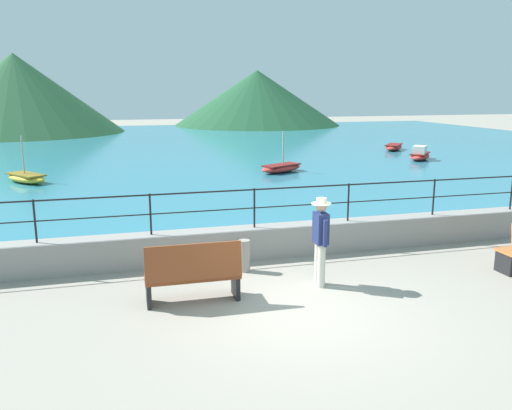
{
  "coord_description": "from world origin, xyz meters",
  "views": [
    {
      "loc": [
        -3.0,
        -7.89,
        3.77
      ],
      "look_at": [
        0.18,
        3.7,
        1.1
      ],
      "focal_mm": 36.81,
      "sensor_mm": 36.0,
      "label": 1
    }
  ],
  "objects": [
    {
      "name": "ground_plane",
      "position": [
        0.0,
        0.0,
        0.0
      ],
      "size": [
        120.0,
        120.0,
        0.0
      ],
      "primitive_type": "plane",
      "color": "gray"
    },
    {
      "name": "promenade_wall",
      "position": [
        0.0,
        3.2,
        0.35
      ],
      "size": [
        20.0,
        0.56,
        0.7
      ],
      "primitive_type": "cube",
      "color": "gray",
      "rests_on": "ground"
    },
    {
      "name": "railing",
      "position": [
        0.0,
        3.2,
        1.34
      ],
      "size": [
        18.44,
        0.04,
        0.9
      ],
      "color": "black",
      "rests_on": "promenade_wall"
    },
    {
      "name": "lake_water",
      "position": [
        0.0,
        25.84,
        0.03
      ],
      "size": [
        64.0,
        44.32,
        0.06
      ],
      "primitive_type": "cube",
      "color": "teal",
      "rests_on": "ground"
    },
    {
      "name": "hill_main",
      "position": [
        -10.65,
        41.41,
        3.36
      ],
      "size": [
        17.8,
        17.8,
        6.71
      ],
      "primitive_type": "cone",
      "color": "#285633",
      "rests_on": "ground"
    },
    {
      "name": "hill_secondary",
      "position": [
        11.84,
        45.83,
        2.83
      ],
      "size": [
        17.4,
        17.4,
        5.67
      ],
      "primitive_type": "cone",
      "color": "#1E4C2D",
      "rests_on": "ground"
    },
    {
      "name": "bench_main",
      "position": [
        -1.74,
        0.93,
        0.56
      ],
      "size": [
        1.71,
        0.58,
        1.13
      ],
      "color": "brown",
      "rests_on": "ground"
    },
    {
      "name": "person_walking",
      "position": [
        0.76,
        1.14,
        0.98
      ],
      "size": [
        0.38,
        0.57,
        1.75
      ],
      "color": "beige",
      "rests_on": "ground"
    },
    {
      "name": "bollard",
      "position": [
        -0.46,
        2.32,
        0.34
      ],
      "size": [
        0.24,
        0.24,
        0.68
      ],
      "primitive_type": "cylinder",
      "color": "gray",
      "rests_on": "ground"
    },
    {
      "name": "boat_0",
      "position": [
        13.81,
        21.16,
        0.26
      ],
      "size": [
        2.18,
        2.33,
        0.36
      ],
      "color": "red",
      "rests_on": "lake_water"
    },
    {
      "name": "boat_1",
      "position": [
        12.83,
        16.72,
        0.33
      ],
      "size": [
        2.21,
        2.31,
        0.76
      ],
      "color": "red",
      "rests_on": "lake_water"
    },
    {
      "name": "boat_2",
      "position": [
        -6.44,
        14.75,
        0.26
      ],
      "size": [
        2.1,
        2.38,
        1.87
      ],
      "color": "gold",
      "rests_on": "lake_water"
    },
    {
      "name": "boat_3",
      "position": [
        4.35,
        14.58,
        0.26
      ],
      "size": [
        2.45,
        1.88,
        1.83
      ],
      "color": "red",
      "rests_on": "lake_water"
    }
  ]
}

